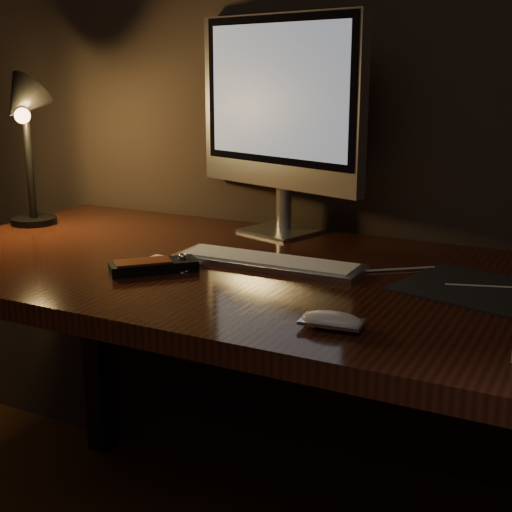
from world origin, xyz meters
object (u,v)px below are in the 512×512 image
at_px(keyboard, 268,261).
at_px(media_remote, 153,266).
at_px(monitor, 279,107).
at_px(mouse, 332,323).
at_px(desk, 293,321).
at_px(desk_lamp, 24,123).

height_order(keyboard, media_remote, media_remote).
distance_m(monitor, media_remote, 0.51).
bearing_deg(mouse, desk, 117.09).
distance_m(media_remote, desk_lamp, 0.59).
height_order(desk, keyboard, keyboard).
distance_m(desk, media_remote, 0.32).
xyz_separation_m(desk, media_remote, (-0.22, -0.19, 0.14)).
height_order(mouse, desk_lamp, desk_lamp).
distance_m(monitor, desk_lamp, 0.62).
bearing_deg(monitor, media_remote, -82.62).
distance_m(desk, monitor, 0.50).
xyz_separation_m(media_remote, desk_lamp, (-0.50, 0.19, 0.24)).
bearing_deg(keyboard, desk, 48.47).
xyz_separation_m(desk, desk_lamp, (-0.71, 0.00, 0.38)).
bearing_deg(monitor, keyboard, -51.07).
relative_size(mouse, desk_lamp, 0.25).
xyz_separation_m(keyboard, desk_lamp, (-0.68, 0.05, 0.25)).
bearing_deg(desk_lamp, media_remote, -33.27).
height_order(keyboard, desk_lamp, desk_lamp).
xyz_separation_m(keyboard, media_remote, (-0.18, -0.14, 0.00)).
distance_m(mouse, media_remote, 0.45).
distance_m(mouse, desk_lamp, 1.01).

